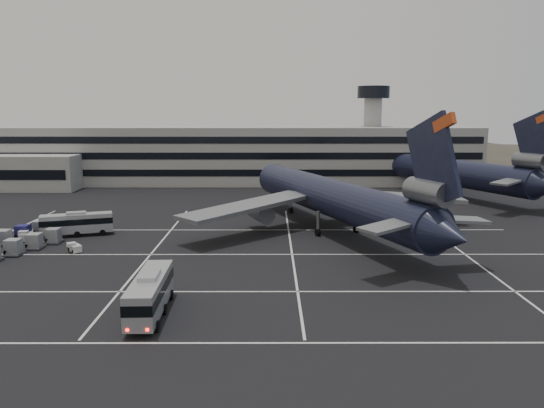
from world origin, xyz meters
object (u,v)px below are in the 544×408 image
at_px(bus_far, 77,223).
at_px(bus_near, 150,292).
at_px(uld_cluster, 12,241).
at_px(tug_a, 26,236).
at_px(trijet_main, 333,198).

bearing_deg(bus_far, bus_near, -168.25).
height_order(bus_far, uld_cluster, bus_far).
bearing_deg(bus_near, tug_a, 129.22).
xyz_separation_m(trijet_main, bus_near, (-20.06, -32.54, -3.14)).
distance_m(bus_near, bus_far, 35.06).
bearing_deg(trijet_main, bus_near, -142.80).
xyz_separation_m(bus_near, bus_far, (-17.51, 30.38, -0.18)).
height_order(tug_a, uld_cluster, uld_cluster).
relative_size(tug_a, uld_cluster, 0.14).
distance_m(bus_near, uld_cluster, 33.23).
height_order(trijet_main, bus_far, trijet_main).
xyz_separation_m(bus_far, uld_cluster, (-6.10, -7.02, -0.93)).
xyz_separation_m(bus_far, tug_a, (-6.12, -3.08, -1.25)).
bearing_deg(trijet_main, bus_far, 162.14).
bearing_deg(tug_a, uld_cluster, -95.99).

